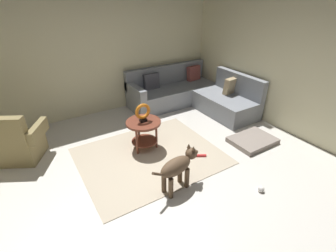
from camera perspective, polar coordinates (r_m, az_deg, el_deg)
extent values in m
cube|color=silver|center=(3.79, -1.04, -13.51)|extent=(6.00, 6.00, 0.10)
cube|color=beige|center=(5.66, -17.24, 15.83)|extent=(6.00, 0.12, 2.70)
cube|color=beige|center=(5.12, 29.12, 12.26)|extent=(0.12, 6.00, 2.70)
cube|color=#BCAD93|center=(4.29, -4.14, -6.86)|extent=(2.30, 1.90, 0.01)
cube|color=gray|center=(6.20, 1.29, 7.09)|extent=(2.20, 0.85, 0.42)
cube|color=gray|center=(6.34, -0.45, 11.80)|extent=(2.20, 0.14, 0.46)
cube|color=gray|center=(5.79, 13.06, 4.71)|extent=(0.85, 1.40, 0.42)
cube|color=gray|center=(5.88, 16.07, 9.31)|extent=(0.14, 1.40, 0.46)
cube|color=gray|center=(5.63, -7.52, 8.04)|extent=(0.16, 0.85, 0.22)
cube|color=#994C47|center=(6.64, 5.90, 11.92)|extent=(0.40, 0.21, 0.39)
cube|color=#4C4C56|center=(6.00, -3.84, 10.14)|extent=(0.38, 0.15, 0.39)
cube|color=tan|center=(5.86, 14.26, 8.85)|extent=(0.40, 0.21, 0.39)
cube|color=olive|center=(4.81, -30.64, -4.28)|extent=(0.81, 0.81, 0.40)
cube|color=olive|center=(4.42, -33.33, -1.21)|extent=(0.59, 0.41, 0.48)
cube|color=olive|center=(4.51, -27.67, -0.99)|extent=(0.38, 0.57, 0.22)
cylinder|color=brown|center=(4.25, -5.67, 0.83)|extent=(0.60, 0.60, 0.04)
cylinder|color=brown|center=(4.43, -5.45, -3.40)|extent=(0.45, 0.45, 0.02)
cylinder|color=brown|center=(4.55, -6.74, -1.09)|extent=(0.04, 0.04, 0.50)
cylinder|color=brown|center=(4.23, -7.10, -3.61)|extent=(0.04, 0.04, 0.50)
cylinder|color=brown|center=(4.37, -2.68, -2.25)|extent=(0.04, 0.04, 0.50)
cube|color=black|center=(4.23, -5.70, 1.37)|extent=(0.12, 0.08, 0.05)
torus|color=orange|center=(4.15, -5.81, 3.37)|extent=(0.28, 0.06, 0.28)
cube|color=gray|center=(4.88, 18.85, -3.14)|extent=(0.80, 0.60, 0.09)
cylinder|color=brown|center=(3.68, 2.76, -10.76)|extent=(0.07, 0.07, 0.32)
cylinder|color=brown|center=(3.61, 4.36, -11.79)|extent=(0.07, 0.07, 0.32)
cylinder|color=brown|center=(3.52, -0.94, -12.95)|extent=(0.07, 0.07, 0.32)
cylinder|color=brown|center=(3.44, 0.65, -14.10)|extent=(0.07, 0.07, 0.32)
ellipsoid|color=brown|center=(3.40, 1.81, -9.28)|extent=(0.55, 0.31, 0.24)
sphere|color=brown|center=(3.53, 5.35, -6.30)|extent=(0.17, 0.17, 0.17)
ellipsoid|color=brown|center=(3.59, 6.18, -6.08)|extent=(0.13, 0.09, 0.07)
cone|color=brown|center=(3.49, 4.79, -4.51)|extent=(0.06, 0.06, 0.07)
cone|color=brown|center=(3.44, 5.88, -5.11)|extent=(0.06, 0.06, 0.07)
cylinder|color=brown|center=(3.21, -2.23, -11.01)|extent=(0.20, 0.07, 0.16)
sphere|color=silver|center=(3.83, 20.61, -13.39)|extent=(0.09, 0.09, 0.09)
cylinder|color=red|center=(4.29, 7.54, -6.75)|extent=(0.18, 0.14, 0.05)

